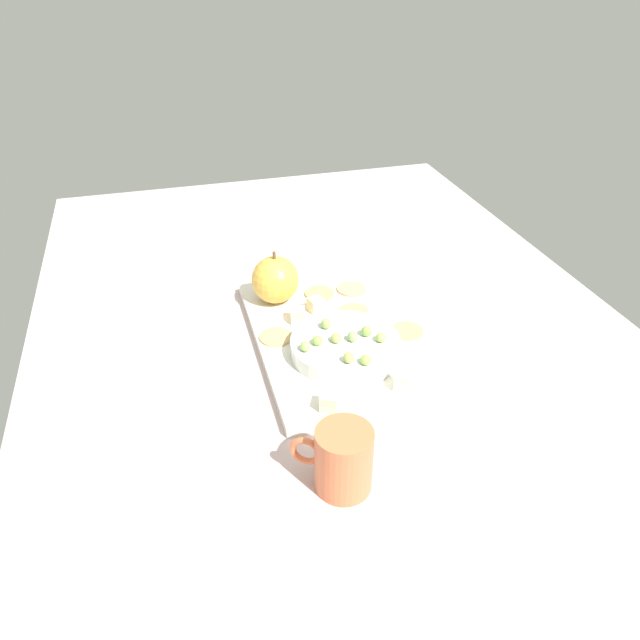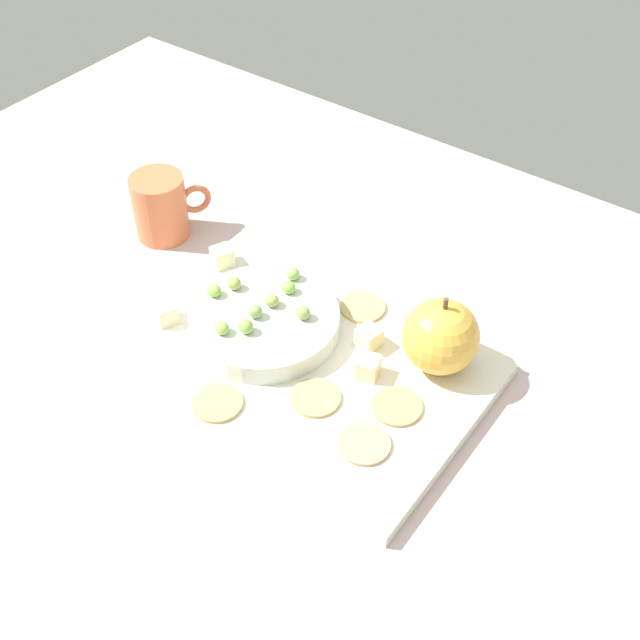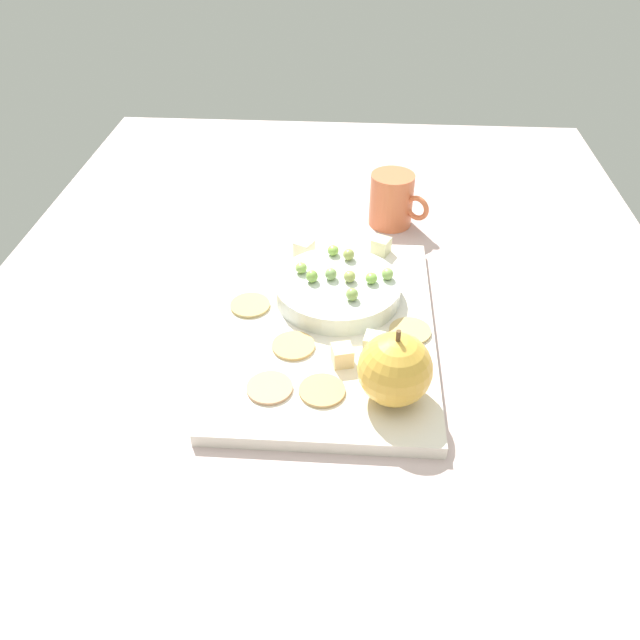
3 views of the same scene
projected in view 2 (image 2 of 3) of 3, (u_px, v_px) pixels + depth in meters
table at (317, 388)px, 87.29cm from camera, size 144.31×95.87×4.01cm
platter at (303, 361)px, 86.34cm from camera, size 37.97×25.88×1.64cm
serving_dish at (265, 322)px, 87.69cm from camera, size 16.26×16.26×2.47cm
apple_whole at (441, 337)px, 82.20cm from camera, size 7.93×7.93×7.93cm
apple_stem at (446, 303)px, 79.03cm from camera, size 0.50×0.50×1.20cm
cheese_cube_0 at (222, 257)px, 95.76cm from camera, size 3.05×3.05×2.29cm
cheese_cube_1 at (368, 367)px, 83.00cm from camera, size 2.81×2.81×2.29cm
cheese_cube_2 at (167, 313)px, 88.81cm from camera, size 3.08×3.08×2.29cm
cheese_cube_3 at (369, 338)px, 86.07cm from camera, size 2.68×2.68×2.29cm
cracker_0 at (397, 406)px, 80.50cm from camera, size 5.08×5.08×0.40cm
cracker_1 at (364, 444)px, 77.13cm from camera, size 5.08×5.08×0.40cm
cracker_2 at (218, 403)px, 80.78cm from camera, size 5.08×5.08×0.40cm
cracker_3 at (363, 307)px, 90.86cm from camera, size 5.08×5.08×0.40cm
cracker_4 at (316, 398)px, 81.27cm from camera, size 5.08×5.08×0.40cm
grape_0 at (272, 300)px, 87.26cm from camera, size 1.69×1.52×1.44cm
grape_1 at (246, 326)px, 84.26cm from camera, size 1.69×1.52×1.58cm
grape_2 at (214, 290)px, 88.51cm from camera, size 1.69×1.52×1.35cm
grape_3 at (303, 313)px, 85.79cm from camera, size 1.69×1.52×1.56cm
grape_4 at (293, 274)px, 90.40cm from camera, size 1.69×1.52×1.49cm
grape_5 at (234, 283)px, 89.22cm from camera, size 1.69×1.52×1.51cm
grape_6 at (253, 312)px, 85.83cm from camera, size 1.69×1.52×1.52cm
grape_7 at (288, 287)px, 88.82cm from camera, size 1.69×1.52×1.38cm
grape_8 at (222, 328)px, 84.25cm from camera, size 1.69×1.52×1.39cm
cup at (161, 207)px, 100.66cm from camera, size 7.24×9.09×8.30cm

